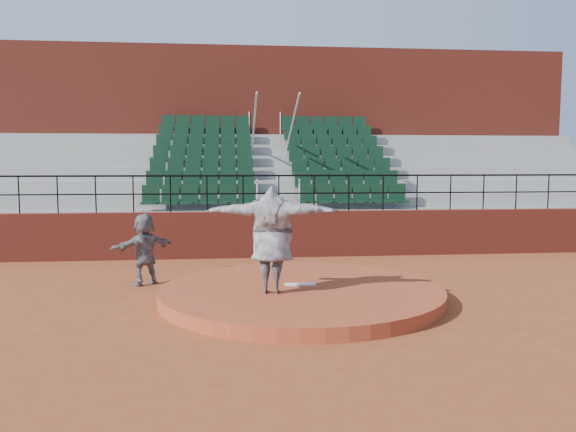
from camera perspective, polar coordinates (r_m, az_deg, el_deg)
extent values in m
plane|color=brown|center=(11.09, 1.34, -8.46)|extent=(90.00, 90.00, 0.00)
cylinder|color=#A04024|center=(11.06, 1.35, -7.83)|extent=(5.50, 5.50, 0.25)
cube|color=white|center=(11.17, 1.25, -6.95)|extent=(0.60, 0.15, 0.03)
cube|color=maroon|center=(15.86, -0.93, -1.84)|extent=(24.00, 0.30, 1.30)
cylinder|color=black|center=(15.74, -0.94, 4.13)|extent=(24.00, 0.05, 0.05)
cylinder|color=black|center=(15.76, -0.94, 2.31)|extent=(24.00, 0.04, 0.04)
cylinder|color=black|center=(16.68, -25.67, 1.95)|extent=(0.04, 0.04, 1.00)
cylinder|color=black|center=(16.37, -22.37, 2.02)|extent=(0.04, 0.04, 1.00)
cylinder|color=black|center=(16.11, -18.96, 2.08)|extent=(0.04, 0.04, 1.00)
cylinder|color=black|center=(15.92, -15.44, 2.15)|extent=(0.04, 0.04, 1.00)
cylinder|color=black|center=(15.78, -11.86, 2.20)|extent=(0.04, 0.04, 1.00)
cylinder|color=black|center=(15.71, -8.23, 2.25)|extent=(0.04, 0.04, 1.00)
cylinder|color=black|center=(15.70, -4.58, 2.28)|extent=(0.04, 0.04, 1.00)
cylinder|color=black|center=(15.76, -0.94, 2.31)|extent=(0.04, 0.04, 1.00)
cylinder|color=black|center=(15.87, 2.66, 2.33)|extent=(0.04, 0.04, 1.00)
cylinder|color=black|center=(16.05, 6.20, 2.34)|extent=(0.04, 0.04, 1.00)
cylinder|color=black|center=(16.29, 9.64, 2.34)|extent=(0.04, 0.04, 1.00)
cylinder|color=black|center=(16.59, 12.98, 2.33)|extent=(0.04, 0.04, 1.00)
cylinder|color=black|center=(16.94, 16.18, 2.31)|extent=(0.04, 0.04, 1.00)
cylinder|color=black|center=(17.34, 19.25, 2.29)|extent=(0.04, 0.04, 1.00)
cylinder|color=black|center=(17.79, 22.17, 2.27)|extent=(0.04, 0.04, 1.00)
cylinder|color=black|center=(18.28, 24.94, 2.24)|extent=(0.04, 0.04, 1.00)
cube|color=gray|center=(16.43, -1.10, -1.59)|extent=(24.00, 0.85, 1.30)
cube|color=black|center=(16.31, -9.02, 1.86)|extent=(3.30, 0.48, 0.72)
cube|color=black|center=(16.69, 6.61, 1.97)|extent=(3.30, 0.48, 0.72)
cube|color=gray|center=(17.25, -1.34, -0.58)|extent=(24.00, 0.85, 1.70)
cube|color=black|center=(17.14, -8.88, 3.37)|extent=(3.30, 0.48, 0.72)
cube|color=black|center=(17.50, 6.02, 3.45)|extent=(3.30, 0.48, 0.72)
cube|color=gray|center=(18.07, -1.56, 0.33)|extent=(24.00, 0.85, 2.10)
cube|color=black|center=(17.98, -8.76, 4.74)|extent=(3.30, 0.48, 0.72)
cube|color=black|center=(18.32, 5.49, 4.79)|extent=(3.30, 0.48, 0.72)
cube|color=gray|center=(18.90, -1.76, 1.16)|extent=(24.00, 0.85, 2.50)
cube|color=black|center=(18.83, -8.65, 5.99)|extent=(3.30, 0.48, 0.72)
cube|color=black|center=(19.15, 4.99, 6.02)|extent=(3.30, 0.48, 0.72)
cube|color=gray|center=(19.73, -1.94, 1.93)|extent=(24.00, 0.85, 2.90)
cube|color=black|center=(19.69, -8.55, 7.13)|extent=(3.30, 0.48, 0.72)
cube|color=black|center=(20.00, 4.54, 7.15)|extent=(3.30, 0.48, 0.72)
cube|color=gray|center=(20.57, -2.10, 2.63)|extent=(24.00, 0.85, 3.30)
cube|color=black|center=(20.55, -8.46, 8.18)|extent=(3.30, 0.48, 0.72)
cube|color=black|center=(20.85, 4.12, 8.18)|extent=(3.30, 0.48, 0.72)
cube|color=gray|center=(21.41, -2.26, 3.27)|extent=(24.00, 0.85, 3.70)
cube|color=black|center=(21.42, -8.37, 9.14)|extent=(3.30, 0.48, 0.72)
cube|color=black|center=(21.71, 3.73, 9.13)|extent=(3.30, 0.48, 0.72)
cylinder|color=silver|center=(18.83, -3.61, 7.69)|extent=(0.06, 5.97, 2.46)
cylinder|color=silver|center=(18.92, 0.06, 7.69)|extent=(0.06, 5.97, 2.46)
cube|color=maroon|center=(23.33, -2.58, 7.63)|extent=(24.00, 3.00, 7.10)
imported|color=black|center=(10.38, -1.66, -2.42)|extent=(2.52, 1.11, 1.99)
imported|color=black|center=(12.66, -14.39, -3.26)|extent=(1.45, 1.24, 1.57)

